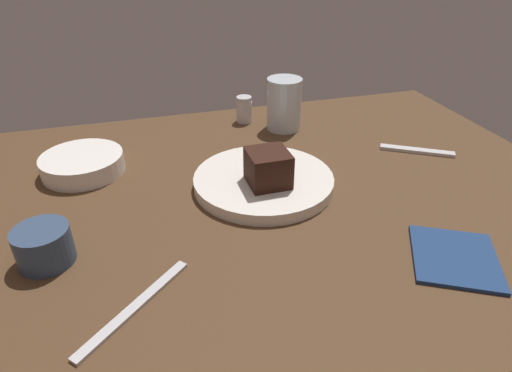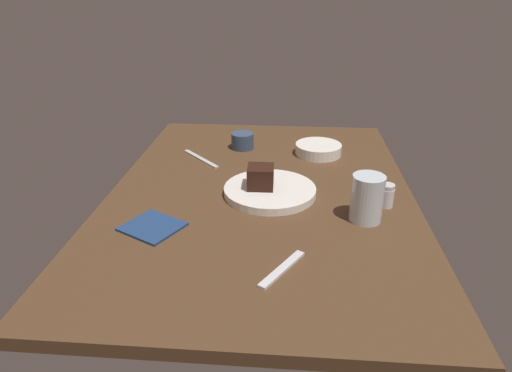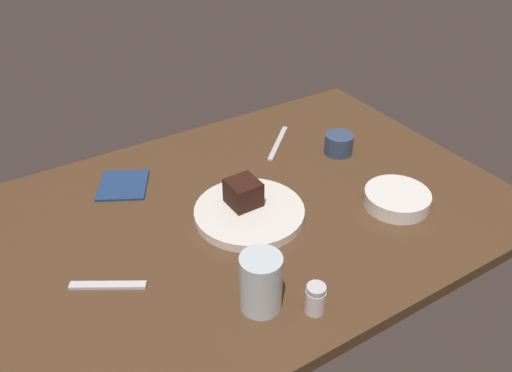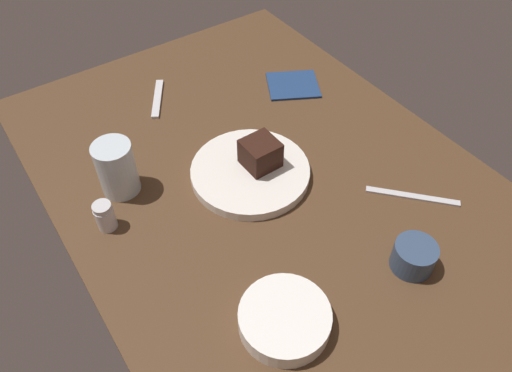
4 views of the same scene
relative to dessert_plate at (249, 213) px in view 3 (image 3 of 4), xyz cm
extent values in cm
cube|color=#4C331E|center=(2.30, 2.60, -2.57)|extent=(120.00, 84.00, 3.00)
cylinder|color=white|center=(0.00, 0.00, 0.00)|extent=(25.40, 25.40, 2.14)
cube|color=black|center=(0.00, 2.46, 4.09)|extent=(7.06, 7.18, 6.05)
cylinder|color=silver|center=(-4.47, -30.62, 1.44)|extent=(3.81, 3.81, 5.01)
cylinder|color=silver|center=(-4.47, -30.62, 4.55)|extent=(3.62, 3.62, 1.20)
cylinder|color=silver|center=(-12.24, -24.18, 4.84)|extent=(7.91, 7.91, 11.81)
cylinder|color=white|center=(31.81, -14.71, 0.74)|extent=(15.43, 15.43, 3.61)
cylinder|color=#334766|center=(35.57, 11.41, 1.68)|extent=(7.77, 7.77, 5.50)
cube|color=silver|center=(-35.10, -4.34, -0.72)|extent=(13.73, 9.37, 0.70)
cube|color=silver|center=(24.13, 24.08, -0.82)|extent=(14.87, 13.96, 0.50)
cube|color=navy|center=(-20.37, 27.18, -0.77)|extent=(16.39, 16.85, 0.60)
camera|label=1|loc=(20.53, 66.03, 40.33)|focal=30.85mm
camera|label=2|loc=(-110.50, -5.02, 53.75)|focal=31.28mm
camera|label=3|loc=(-49.25, -81.80, 73.95)|focal=36.88mm
camera|label=4|loc=(61.10, -40.62, 75.39)|focal=34.60mm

